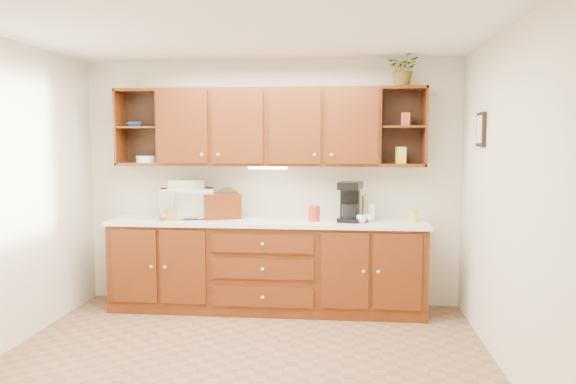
% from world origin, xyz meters
% --- Properties ---
extents(floor, '(4.00, 4.00, 0.00)m').
position_xyz_m(floor, '(0.00, 0.00, 0.00)').
color(floor, brown).
rests_on(floor, ground).
extents(ceiling, '(4.00, 4.00, 0.00)m').
position_xyz_m(ceiling, '(0.00, 0.00, 2.60)').
color(ceiling, white).
rests_on(ceiling, back_wall).
extents(back_wall, '(4.00, 0.00, 4.00)m').
position_xyz_m(back_wall, '(0.00, 1.75, 1.30)').
color(back_wall, beige).
rests_on(back_wall, floor).
extents(right_wall, '(0.00, 3.50, 3.50)m').
position_xyz_m(right_wall, '(2.00, 0.00, 1.30)').
color(right_wall, beige).
rests_on(right_wall, floor).
extents(base_cabinets, '(3.20, 0.60, 0.90)m').
position_xyz_m(base_cabinets, '(0.00, 1.45, 0.45)').
color(base_cabinets, '#3A1906').
rests_on(base_cabinets, floor).
extents(countertop, '(3.24, 0.64, 0.04)m').
position_xyz_m(countertop, '(0.00, 1.44, 0.92)').
color(countertop, white).
rests_on(countertop, base_cabinets).
extents(upper_cabinets, '(3.20, 0.33, 0.80)m').
position_xyz_m(upper_cabinets, '(0.01, 1.59, 1.89)').
color(upper_cabinets, '#3A1906').
rests_on(upper_cabinets, back_wall).
extents(undercabinet_light, '(0.40, 0.05, 0.02)m').
position_xyz_m(undercabinet_light, '(0.00, 1.53, 1.47)').
color(undercabinet_light, white).
rests_on(undercabinet_light, upper_cabinets).
extents(framed_picture, '(0.03, 0.24, 0.30)m').
position_xyz_m(framed_picture, '(1.98, 0.90, 1.85)').
color(framed_picture, black).
rests_on(framed_picture, right_wall).
extents(wicker_basket, '(0.24, 0.24, 0.13)m').
position_xyz_m(wicker_basket, '(-0.98, 1.39, 1.01)').
color(wicker_basket, olive).
rests_on(wicker_basket, countertop).
extents(microwave, '(0.64, 0.52, 0.31)m').
position_xyz_m(microwave, '(-0.86, 1.52, 1.09)').
color(microwave, '#EFE7CE').
rests_on(microwave, countertop).
extents(towel_stack, '(0.36, 0.30, 0.09)m').
position_xyz_m(towel_stack, '(-0.86, 1.52, 1.29)').
color(towel_stack, '#E4E76D').
rests_on(towel_stack, microwave).
extents(wine_bottle, '(0.10, 0.10, 0.28)m').
position_xyz_m(wine_bottle, '(-0.85, 1.46, 1.08)').
color(wine_bottle, black).
rests_on(wine_bottle, countertop).
extents(woven_tray, '(0.31, 0.08, 0.31)m').
position_xyz_m(woven_tray, '(-0.46, 1.69, 0.95)').
color(woven_tray, olive).
rests_on(woven_tray, countertop).
extents(bread_box, '(0.44, 0.37, 0.26)m').
position_xyz_m(bread_box, '(-0.49, 1.51, 1.07)').
color(bread_box, '#3A1906').
rests_on(bread_box, countertop).
extents(mug_tree, '(0.24, 0.24, 0.27)m').
position_xyz_m(mug_tree, '(0.98, 1.41, 0.98)').
color(mug_tree, '#3A1906').
rests_on(mug_tree, countertop).
extents(canister_red, '(0.14, 0.14, 0.16)m').
position_xyz_m(canister_red, '(0.49, 1.42, 1.02)').
color(canister_red, '#9B3016').
rests_on(canister_red, countertop).
extents(canister_white, '(0.10, 0.10, 0.18)m').
position_xyz_m(canister_white, '(1.06, 1.51, 1.03)').
color(canister_white, white).
rests_on(canister_white, countertop).
extents(canister_yellow, '(0.11, 0.11, 0.12)m').
position_xyz_m(canister_yellow, '(1.48, 1.47, 1.00)').
color(canister_yellow, gold).
rests_on(canister_yellow, countertop).
extents(coffee_maker, '(0.26, 0.31, 0.40)m').
position_xyz_m(coffee_maker, '(0.85, 1.45, 1.13)').
color(coffee_maker, black).
rests_on(coffee_maker, countertop).
extents(bowl_stack, '(0.24, 0.24, 0.05)m').
position_xyz_m(bowl_stack, '(-1.42, 1.56, 1.92)').
color(bowl_stack, navy).
rests_on(bowl_stack, upper_cabinets).
extents(plate_stack, '(0.27, 0.27, 0.07)m').
position_xyz_m(plate_stack, '(-1.31, 1.56, 1.56)').
color(plate_stack, white).
rests_on(plate_stack, upper_cabinets).
extents(pantry_box_yellow, '(0.10, 0.09, 0.17)m').
position_xyz_m(pantry_box_yellow, '(1.35, 1.56, 1.60)').
color(pantry_box_yellow, gold).
rests_on(pantry_box_yellow, upper_cabinets).
extents(pantry_box_red, '(0.10, 0.09, 0.13)m').
position_xyz_m(pantry_box_red, '(1.40, 1.56, 1.97)').
color(pantry_box_red, '#9B3016').
rests_on(pantry_box_red, upper_cabinets).
extents(potted_plant, '(0.38, 0.36, 0.34)m').
position_xyz_m(potted_plant, '(1.37, 1.54, 2.46)').
color(potted_plant, '#999999').
rests_on(potted_plant, upper_cabinets).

